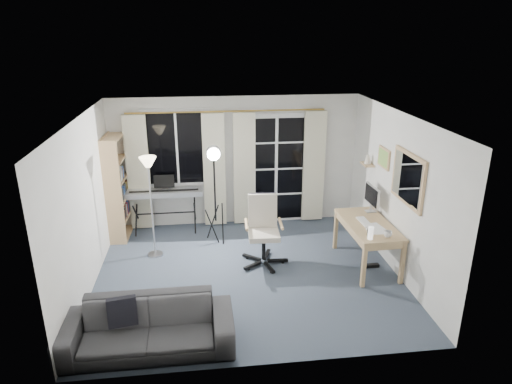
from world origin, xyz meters
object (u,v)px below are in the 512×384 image
office_chair (263,223)px  mug (388,233)px  desk (368,229)px  monitor (372,196)px  torchiere_lamp (149,177)px  studio_light (214,165)px  keyboard_piano (164,194)px  sofa (147,320)px  bookshelf (116,189)px

office_chair → mug: (1.68, -0.84, 0.12)m
desk → monitor: bearing=64.3°
torchiere_lamp → desk: torchiere_lamp is taller
office_chair → mug: 1.89m
studio_light → mug: (2.40, -1.56, -0.65)m
keyboard_piano → mug: (3.28, -2.13, 0.02)m
office_chair → monitor: monitor is taller
torchiere_lamp → mug: 3.68m
torchiere_lamp → desk: bearing=-12.3°
sofa → desk: bearing=26.5°
office_chair → keyboard_piano: bearing=144.1°
studio_light → sofa: size_ratio=0.90×
bookshelf → mug: size_ratio=15.79×
sofa → torchiere_lamp: bearing=92.7°
desk → keyboard_piano: bearing=150.8°
keyboard_piano → sofa: size_ratio=0.69×
bookshelf → keyboard_piano: 0.83m
desk → bookshelf: bearing=156.2°
torchiere_lamp → sofa: size_ratio=0.85×
bookshelf → desk: bookshelf is taller
bookshelf → sofa: (0.80, -3.21, -0.48)m
bookshelf → keyboard_piano: bearing=5.0°
bookshelf → monitor: bookshelf is taller
bookshelf → office_chair: size_ratio=1.68×
bookshelf → studio_light: (1.70, -0.54, 0.55)m
torchiere_lamp → studio_light: size_ratio=0.95×
torchiere_lamp → office_chair: torchiere_lamp is taller
bookshelf → mug: bearing=-24.5°
studio_light → torchiere_lamp: bearing=-160.2°
torchiere_lamp → studio_light: 1.07m
office_chair → sofa: 2.55m
keyboard_piano → desk: keyboard_piano is taller
office_chair → desk: 1.62m
sofa → bookshelf: bearing=103.8°
studio_light → bookshelf: bearing=164.1°
desk → torchiere_lamp: bearing=165.6°
studio_light → monitor: size_ratio=3.46×
monitor → mug: monitor is taller
office_chair → torchiere_lamp: bearing=170.6°
keyboard_piano → office_chair: size_ratio=1.24×
keyboard_piano → studio_light: (0.88, -0.57, 0.67)m
keyboard_piano → sofa: 3.27m
studio_light → sofa: 3.00m
bookshelf → office_chair: (2.42, -1.25, -0.23)m
bookshelf → monitor: size_ratio=3.59×
torchiere_lamp → monitor: torchiere_lamp is taller
bookshelf → studio_light: bookshelf is taller
desk → sofa: 3.59m
desk → studio_light: bearing=153.3°
keyboard_piano → office_chair: office_chair is taller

